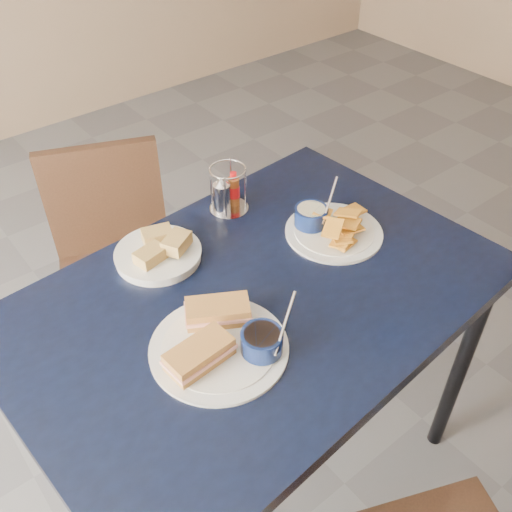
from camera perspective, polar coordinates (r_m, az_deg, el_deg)
ground at (r=2.04m, az=2.39°, el=-15.69°), size 6.00×6.00×0.00m
dining_table at (r=1.40m, az=0.06°, el=-5.64°), size 1.23×0.87×0.75m
chair_far at (r=1.97m, az=-14.76°, el=0.38°), size 0.49×0.49×0.81m
sandwich_plate at (r=1.22m, az=-3.39°, el=-8.33°), size 0.31×0.30×0.12m
plantain_plate at (r=1.53m, az=7.11°, el=3.02°), size 0.26×0.26×0.12m
bread_basket at (r=1.45m, az=-9.65°, el=0.38°), size 0.22×0.22×0.07m
condiment_caddy at (r=1.58m, az=-2.94°, el=6.32°), size 0.11×0.11×0.14m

